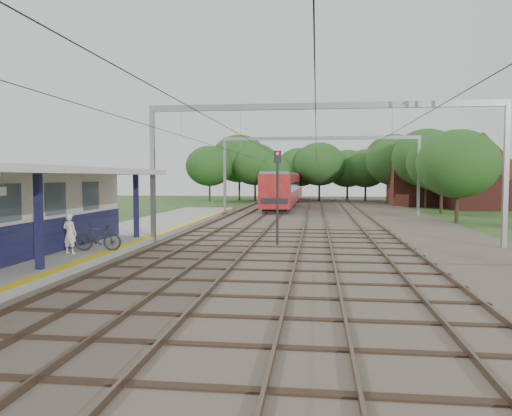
{
  "coord_description": "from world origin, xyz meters",
  "views": [
    {
      "loc": [
        3.25,
        -9.48,
        3.42
      ],
      "look_at": [
        -0.3,
        19.68,
        1.6
      ],
      "focal_mm": 35.0,
      "sensor_mm": 36.0,
      "label": 1
    }
  ],
  "objects_px": {
    "bicycle": "(98,237)",
    "train": "(286,187)",
    "signal_post": "(277,185)",
    "person": "(70,233)"
  },
  "relations": [
    {
      "from": "bicycle",
      "to": "signal_post",
      "type": "distance_m",
      "value": 8.77
    },
    {
      "from": "train",
      "to": "person",
      "type": "bearing_deg",
      "value": -98.0
    },
    {
      "from": "person",
      "to": "bicycle",
      "type": "bearing_deg",
      "value": -124.01
    },
    {
      "from": "bicycle",
      "to": "train",
      "type": "relative_size",
      "value": 0.05
    },
    {
      "from": "person",
      "to": "train",
      "type": "xyz_separation_m",
      "value": [
        6.09,
        43.37,
        0.97
      ]
    },
    {
      "from": "bicycle",
      "to": "signal_post",
      "type": "height_order",
      "value": "signal_post"
    },
    {
      "from": "signal_post",
      "to": "person",
      "type": "bearing_deg",
      "value": -167.94
    },
    {
      "from": "person",
      "to": "signal_post",
      "type": "height_order",
      "value": "signal_post"
    },
    {
      "from": "person",
      "to": "signal_post",
      "type": "distance_m",
      "value": 9.82
    },
    {
      "from": "bicycle",
      "to": "signal_post",
      "type": "xyz_separation_m",
      "value": [
        7.13,
        4.64,
        2.13
      ]
    }
  ]
}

